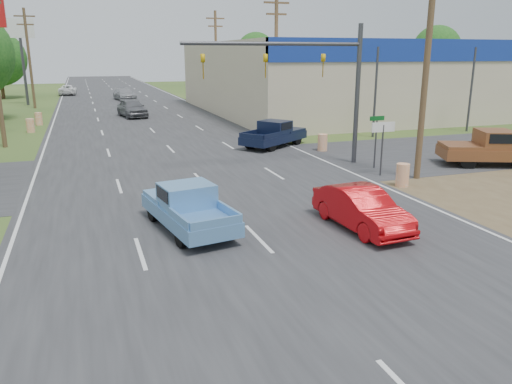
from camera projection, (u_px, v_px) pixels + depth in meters
name	position (u px, v px, depth m)	size (l,w,h in m)	color
main_road	(140.00, 118.00, 44.60)	(15.00, 180.00, 0.02)	#2D2D30
cross_road	(191.00, 170.00, 24.57)	(120.00, 10.00, 0.02)	#2D2D30
dirt_verge	(491.00, 192.00, 20.75)	(8.00, 18.00, 0.01)	brown
big_box_store	(440.00, 75.00, 53.74)	(50.00, 28.10, 6.60)	#B7A88C
utility_pole_1	(427.00, 59.00, 21.59)	(2.00, 0.28, 10.00)	#4C3823
utility_pole_2	(276.00, 57.00, 37.98)	(2.00, 0.28, 10.00)	#4C3823
utility_pole_3	(216.00, 56.00, 54.37)	(2.00, 0.28, 10.00)	#4C3823
utility_pole_6	(29.00, 56.00, 51.11)	(2.00, 0.28, 10.00)	#4C3823
tree_3	(436.00, 50.00, 87.60)	(8.40, 8.40, 10.40)	#422D19
tree_5	(256.00, 52.00, 102.56)	(7.98, 7.98, 9.88)	#422D19
barrel_0	(402.00, 175.00, 21.50)	(0.56, 0.56, 1.00)	orange
barrel_1	(323.00, 143.00, 29.36)	(0.56, 0.56, 1.00)	orange
barrel_2	(30.00, 126.00, 36.32)	(0.56, 0.56, 1.00)	orange
barrel_3	(39.00, 119.00, 40.06)	(0.56, 0.56, 1.00)	orange
pole_sign_left_far	(20.00, 38.00, 53.94)	(3.00, 0.35, 9.20)	#3F3F44
lane_sign	(383.00, 136.00, 23.00)	(1.20, 0.08, 2.52)	#3F3F44
street_name_sign	(376.00, 136.00, 24.64)	(0.80, 0.08, 2.61)	#3F3F44
signal_mast	(310.00, 70.00, 24.21)	(9.12, 0.40, 7.00)	#3F3F44
red_convertible	(361.00, 209.00, 16.24)	(1.42, 4.08, 1.34)	#B7080D
blue_pickup	(187.00, 206.00, 16.21)	(2.50, 4.81, 1.52)	black
navy_pickup	(275.00, 133.00, 30.73)	(5.01, 4.27, 1.60)	black
brown_pickup	(493.00, 148.00, 25.49)	(5.85, 4.04, 1.81)	black
distant_car_grey	(132.00, 108.00, 45.00)	(1.92, 4.77, 1.63)	slate
distant_car_silver	(125.00, 94.00, 61.61)	(2.06, 5.06, 1.47)	#A2A2A6
distant_car_white	(68.00, 90.00, 69.36)	(2.26, 4.91, 1.36)	white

